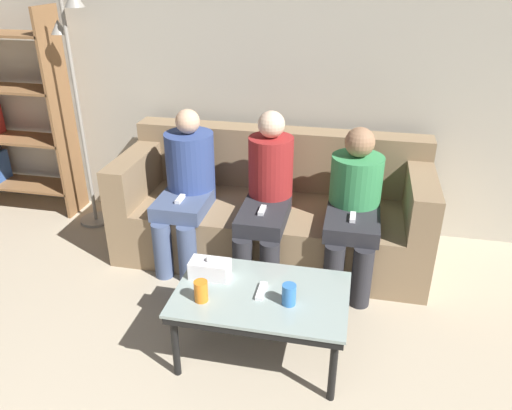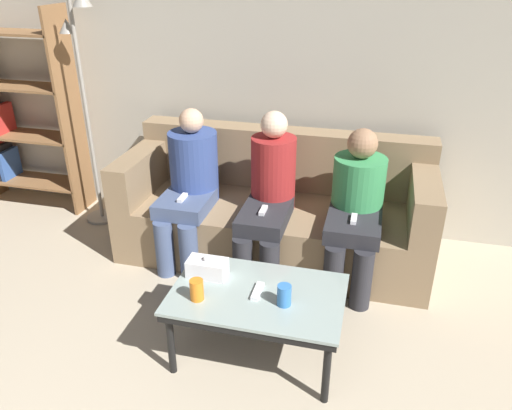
# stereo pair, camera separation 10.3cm
# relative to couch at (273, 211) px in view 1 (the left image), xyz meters

# --- Properties ---
(wall_back) EXTENTS (12.00, 0.06, 2.60)m
(wall_back) POSITION_rel_couch_xyz_m (0.00, 0.50, 0.98)
(wall_back) COLOR #B7B2A3
(wall_back) RESTS_ON ground_plane
(couch) EXTENTS (2.22, 0.87, 0.87)m
(couch) POSITION_rel_couch_xyz_m (0.00, 0.00, 0.00)
(couch) COLOR #897051
(couch) RESTS_ON ground_plane
(coffee_table) EXTENTS (0.92, 0.59, 0.42)m
(coffee_table) POSITION_rel_couch_xyz_m (0.15, -1.14, 0.06)
(coffee_table) COLOR #8C9E99
(coffee_table) RESTS_ON ground_plane
(cup_near_left) EXTENTS (0.07, 0.07, 0.12)m
(cup_near_left) POSITION_rel_couch_xyz_m (-0.15, -1.27, 0.16)
(cup_near_left) COLOR orange
(cup_near_left) RESTS_ON coffee_table
(cup_near_right) EXTENTS (0.07, 0.07, 0.12)m
(cup_near_right) POSITION_rel_couch_xyz_m (0.30, -1.21, 0.16)
(cup_near_right) COLOR #3372BF
(cup_near_right) RESTS_ON coffee_table
(tissue_box) EXTENTS (0.22, 0.12, 0.13)m
(tissue_box) POSITION_rel_couch_xyz_m (-0.17, -1.05, 0.15)
(tissue_box) COLOR white
(tissue_box) RESTS_ON coffee_table
(game_remote) EXTENTS (0.04, 0.15, 0.02)m
(game_remote) POSITION_rel_couch_xyz_m (0.15, -1.14, 0.11)
(game_remote) COLOR white
(game_remote) RESTS_ON coffee_table
(standing_lamp) EXTENTS (0.31, 0.26, 1.83)m
(standing_lamp) POSITION_rel_couch_xyz_m (-1.54, 0.13, 0.80)
(standing_lamp) COLOR gray
(standing_lamp) RESTS_ON ground_plane
(seated_person_left_end) EXTENTS (0.35, 0.65, 1.10)m
(seated_person_left_end) POSITION_rel_couch_xyz_m (-0.59, -0.20, 0.27)
(seated_person_left_end) COLOR #47567A
(seated_person_left_end) RESTS_ON ground_plane
(seated_person_mid_left) EXTENTS (0.31, 0.71, 1.12)m
(seated_person_mid_left) POSITION_rel_couch_xyz_m (0.00, -0.24, 0.26)
(seated_person_mid_left) COLOR #28282D
(seated_person_mid_left) RESTS_ON ground_plane
(seated_person_mid_right) EXTENTS (0.35, 0.69, 1.04)m
(seated_person_mid_right) POSITION_rel_couch_xyz_m (0.59, -0.22, 0.24)
(seated_person_mid_right) COLOR #28282D
(seated_person_mid_right) RESTS_ON ground_plane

